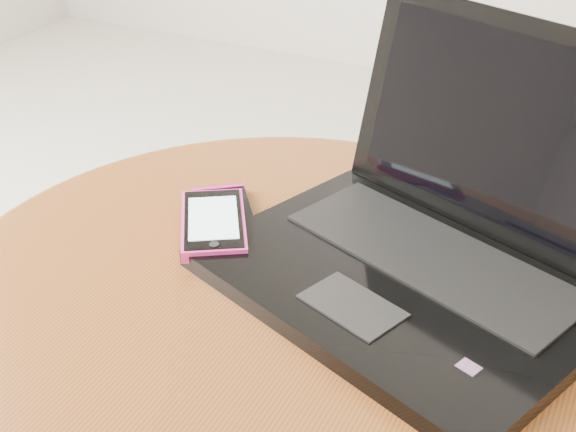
% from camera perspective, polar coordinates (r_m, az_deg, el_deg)
% --- Properties ---
extents(table, '(0.69, 0.69, 0.54)m').
position_cam_1_polar(table, '(0.84, -0.69, -11.58)').
color(table, '#5C2A1A').
rests_on(table, ground).
extents(laptop, '(0.43, 0.40, 0.23)m').
position_cam_1_polar(laptop, '(0.77, 10.18, -1.60)').
color(laptop, black).
rests_on(laptop, table).
extents(phone_black, '(0.12, 0.13, 0.01)m').
position_cam_1_polar(phone_black, '(0.87, -4.61, 0.13)').
color(phone_black, black).
rests_on(phone_black, table).
extents(phone_pink, '(0.12, 0.14, 0.01)m').
position_cam_1_polar(phone_pink, '(0.83, -5.37, -0.53)').
color(phone_pink, '#F43999').
rests_on(phone_pink, phone_black).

